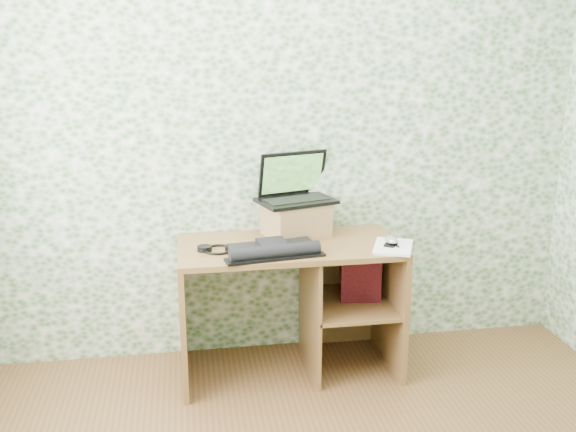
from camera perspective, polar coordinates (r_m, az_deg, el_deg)
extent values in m
plane|color=white|center=(3.66, -0.72, 7.20)|extent=(3.50, 0.00, 3.50)
cube|color=brown|center=(3.49, 0.08, -2.74)|extent=(1.20, 0.60, 0.03)
cube|color=brown|center=(3.59, -9.30, -8.88)|extent=(0.03, 0.60, 0.72)
cube|color=brown|center=(3.76, 8.98, -7.69)|extent=(0.03, 0.60, 0.72)
cube|color=brown|center=(3.65, 1.95, -8.25)|extent=(0.02, 0.56, 0.72)
cube|color=brown|center=(3.69, 5.53, -7.69)|extent=(0.46, 0.56, 0.02)
cube|color=brown|center=(3.96, 4.56, -6.35)|extent=(0.48, 0.02, 0.72)
cube|color=#9C7746|center=(3.61, 0.71, -0.29)|extent=(0.39, 0.35, 0.19)
cube|color=black|center=(3.58, 0.71, 1.35)|extent=(0.47, 0.39, 0.02)
cube|color=black|center=(3.57, 0.74, 1.49)|extent=(0.38, 0.25, 0.00)
cube|color=black|center=(3.66, 0.41, 3.83)|extent=(0.41, 0.18, 0.25)
cube|color=#164F1C|center=(3.65, 0.43, 3.78)|extent=(0.37, 0.15, 0.22)
cube|color=black|center=(3.37, -1.44, -2.83)|extent=(0.47, 0.23, 0.04)
cube|color=black|center=(3.37, -1.44, -2.66)|extent=(0.16, 0.16, 0.06)
cylinder|color=black|center=(3.26, -1.15, -3.17)|extent=(0.48, 0.14, 0.07)
cube|color=black|center=(3.26, -1.14, -3.69)|extent=(0.52, 0.17, 0.01)
torus|color=black|center=(3.40, -6.21, -2.98)|extent=(0.18, 0.18, 0.01)
cylinder|color=black|center=(3.40, -7.43, -2.88)|extent=(0.08, 0.08, 0.03)
cylinder|color=black|center=(3.39, -4.99, -2.86)|extent=(0.08, 0.08, 0.03)
cube|color=white|center=(3.47, 9.32, -2.71)|extent=(0.29, 0.33, 0.01)
ellipsoid|color=#BDBDBF|center=(3.47, 9.15, -2.28)|extent=(0.11, 0.12, 0.04)
cylinder|color=black|center=(3.50, 9.53, -2.39)|extent=(0.02, 0.14, 0.01)
cube|color=maroon|center=(3.65, 6.48, -5.52)|extent=(0.23, 0.11, 0.27)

